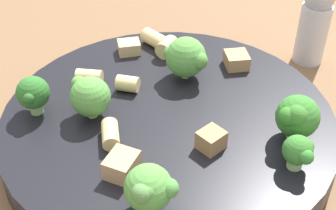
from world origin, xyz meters
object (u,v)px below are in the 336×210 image
(broccoli_floret_1, at_px, (32,93))
(broccoli_floret_4, at_px, (299,152))
(broccoli_floret_0, at_px, (297,115))
(broccoli_floret_3, at_px, (187,57))
(rigatoni_3, at_px, (167,47))
(chicken_chunk_2, at_px, (129,47))
(rigatoni_4, at_px, (110,134))
(chicken_chunk_3, at_px, (122,165))
(broccoli_floret_2, at_px, (89,96))
(pepper_shaker, at_px, (314,24))
(chicken_chunk_1, at_px, (211,140))
(broccoli_floret_5, at_px, (149,189))
(rigatoni_1, at_px, (128,84))
(pasta_bowl, at_px, (168,126))
(rigatoni_2, at_px, (89,77))
(rigatoni_0, at_px, (155,39))
(chicken_chunk_0, at_px, (237,60))

(broccoli_floret_1, relative_size, broccoli_floret_4, 1.23)
(broccoli_floret_0, distance_m, broccoli_floret_3, 0.12)
(rigatoni_3, height_order, chicken_chunk_2, rigatoni_3)
(rigatoni_4, relative_size, chicken_chunk_3, 1.08)
(broccoli_floret_2, relative_size, pepper_shaker, 0.41)
(chicken_chunk_1, relative_size, chicken_chunk_2, 0.88)
(broccoli_floret_4, height_order, rigatoni_3, broccoli_floret_4)
(chicken_chunk_1, height_order, chicken_chunk_3, same)
(broccoli_floret_0, height_order, broccoli_floret_5, same)
(rigatoni_1, distance_m, chicken_chunk_3, 0.11)
(broccoli_floret_1, bearing_deg, broccoli_floret_5, 149.60)
(pasta_bowl, xyz_separation_m, broccoli_floret_4, (-0.11, 0.03, 0.03))
(rigatoni_4, height_order, chicken_chunk_3, chicken_chunk_3)
(broccoli_floret_5, distance_m, rigatoni_4, 0.08)
(broccoli_floret_2, bearing_deg, broccoli_floret_3, -129.30)
(broccoli_floret_2, bearing_deg, broccoli_floret_5, 133.47)
(pasta_bowl, relative_size, chicken_chunk_1, 14.87)
(broccoli_floret_1, xyz_separation_m, rigatoni_2, (-0.03, -0.05, -0.01))
(rigatoni_3, bearing_deg, broccoli_floret_5, 102.97)
(broccoli_floret_1, distance_m, chicken_chunk_3, 0.11)
(broccoli_floret_1, distance_m, pepper_shaker, 0.31)
(broccoli_floret_2, bearing_deg, rigatoni_3, -107.27)
(broccoli_floret_3, height_order, chicken_chunk_2, broccoli_floret_3)
(pasta_bowl, xyz_separation_m, broccoli_floret_5, (-0.02, 0.11, 0.04))
(rigatoni_1, xyz_separation_m, chicken_chunk_2, (0.02, -0.06, -0.00))
(rigatoni_4, distance_m, pepper_shaker, 0.27)
(rigatoni_1, xyz_separation_m, rigatoni_3, (-0.02, -0.07, 0.00))
(rigatoni_0, distance_m, rigatoni_1, 0.08)
(rigatoni_2, relative_size, pepper_shaker, 0.26)
(broccoli_floret_0, height_order, broccoli_floret_2, broccoli_floret_0)
(broccoli_floret_1, bearing_deg, chicken_chunk_3, 154.27)
(broccoli_floret_4, xyz_separation_m, broccoli_floret_5, (0.09, 0.07, 0.01))
(broccoli_floret_5, xyz_separation_m, pepper_shaker, (-0.10, -0.29, -0.01))
(rigatoni_1, height_order, rigatoni_2, same)
(pasta_bowl, relative_size, rigatoni_3, 13.61)
(broccoli_floret_3, bearing_deg, broccoli_floret_0, 150.88)
(rigatoni_0, distance_m, chicken_chunk_3, 0.19)
(rigatoni_2, relative_size, chicken_chunk_0, 1.03)
(broccoli_floret_5, xyz_separation_m, chicken_chunk_3, (0.03, -0.03, -0.01))
(rigatoni_1, bearing_deg, chicken_chunk_3, 107.85)
(rigatoni_0, xyz_separation_m, rigatoni_3, (-0.02, 0.01, 0.00))
(chicken_chunk_0, relative_size, chicken_chunk_2, 1.05)
(broccoli_floret_0, distance_m, rigatoni_4, 0.15)
(broccoli_floret_5, bearing_deg, broccoli_floret_1, -30.40)
(broccoli_floret_5, distance_m, rigatoni_2, 0.17)
(broccoli_floret_3, xyz_separation_m, chicken_chunk_3, (0.01, 0.14, -0.01))
(rigatoni_2, height_order, chicken_chunk_2, rigatoni_2)
(rigatoni_0, distance_m, pepper_shaker, 0.18)
(broccoli_floret_5, distance_m, rigatoni_0, 0.22)
(rigatoni_0, bearing_deg, broccoli_floret_4, 137.99)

